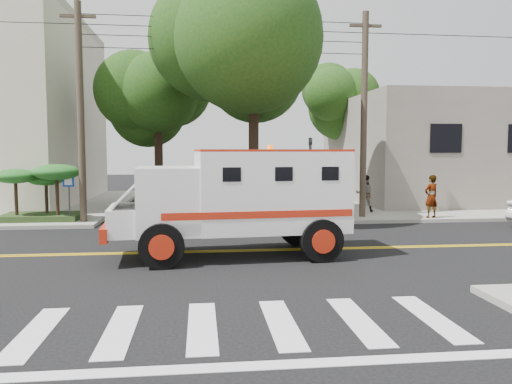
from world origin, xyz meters
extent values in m
plane|color=black|center=(0.00, 0.00, 0.00)|extent=(100.00, 100.00, 0.00)
cube|color=gray|center=(13.50, 13.50, 0.07)|extent=(17.00, 17.00, 0.15)
cube|color=slate|center=(15.00, 14.00, 3.15)|extent=(14.00, 12.00, 6.00)
cylinder|color=#382D23|center=(-5.60, 6.00, 4.50)|extent=(0.28, 0.28, 9.00)
cylinder|color=#382D23|center=(6.30, 6.20, 4.50)|extent=(0.28, 0.28, 9.00)
cylinder|color=black|center=(1.50, 6.50, 3.50)|extent=(0.44, 0.44, 7.00)
sphere|color=#153C10|center=(1.50, 6.50, 7.00)|extent=(5.32, 5.32, 5.32)
sphere|color=#153C10|center=(2.64, 5.74, 7.57)|extent=(4.56, 4.56, 4.56)
cylinder|color=black|center=(-3.00, 12.00, 2.80)|extent=(0.44, 0.44, 5.60)
sphere|color=#153C10|center=(-3.00, 12.00, 5.60)|extent=(3.92, 3.92, 3.92)
sphere|color=#153C10|center=(-2.16, 11.44, 6.02)|extent=(3.36, 3.36, 3.36)
cylinder|color=black|center=(8.50, 16.00, 2.97)|extent=(0.44, 0.44, 5.95)
sphere|color=#153C10|center=(8.50, 16.00, 5.95)|extent=(4.20, 4.20, 4.20)
sphere|color=#153C10|center=(9.40, 15.40, 6.40)|extent=(3.60, 3.60, 3.60)
cylinder|color=#3F3F42|center=(3.80, 5.60, 1.80)|extent=(0.12, 0.12, 3.60)
imported|color=#3F3F42|center=(3.80, 5.60, 3.15)|extent=(0.15, 0.18, 0.90)
cylinder|color=#3F3F42|center=(-6.20, 6.20, 1.00)|extent=(0.06, 0.06, 2.00)
cube|color=#0C33A5|center=(-6.20, 6.14, 1.80)|extent=(0.45, 0.03, 0.45)
cube|color=#1E3314|center=(-7.50, 6.80, 0.27)|extent=(3.20, 2.00, 0.24)
cylinder|color=black|center=(-8.40, 6.50, 1.15)|extent=(0.14, 0.14, 1.52)
ellipsoid|color=#184F17|center=(-8.40, 6.50, 2.00)|extent=(1.73, 1.73, 0.60)
cylinder|color=black|center=(-7.40, 7.20, 1.07)|extent=(0.14, 0.14, 1.36)
ellipsoid|color=#184F17|center=(-7.40, 7.20, 1.83)|extent=(1.55, 1.55, 0.54)
cylinder|color=black|center=(-6.70, 6.30, 1.23)|extent=(0.14, 0.14, 1.68)
ellipsoid|color=#184F17|center=(-6.70, 6.30, 2.17)|extent=(1.91, 1.91, 0.66)
cube|color=silver|center=(1.21, -0.63, 1.90)|extent=(4.40, 2.81, 2.27)
cube|color=silver|center=(-1.70, -0.86, 1.68)|extent=(1.91, 2.51, 1.84)
cube|color=black|center=(-2.55, -0.92, 2.17)|extent=(0.21, 1.84, 0.76)
cube|color=silver|center=(-2.84, -0.94, 1.14)|extent=(1.14, 2.23, 0.76)
cube|color=#B1200D|center=(-3.38, -0.99, 0.87)|extent=(0.37, 2.34, 0.38)
cube|color=#B1200D|center=(1.21, -0.63, 3.07)|extent=(4.40, 2.81, 0.06)
cylinder|color=black|center=(-1.83, -2.08, 0.60)|extent=(1.21, 0.44, 1.19)
cylinder|color=black|center=(-2.01, 0.34, 0.60)|extent=(1.21, 0.44, 1.19)
cylinder|color=black|center=(2.49, -1.75, 0.60)|extent=(1.21, 0.44, 1.19)
cylinder|color=black|center=(2.31, 0.67, 0.60)|extent=(1.21, 0.44, 1.19)
imported|color=gray|center=(9.14, 5.50, 1.08)|extent=(0.78, 0.64, 1.86)
imported|color=gray|center=(6.96, 7.86, 1.03)|extent=(0.98, 0.84, 1.75)
camera|label=1|loc=(-0.81, -15.02, 3.07)|focal=35.00mm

